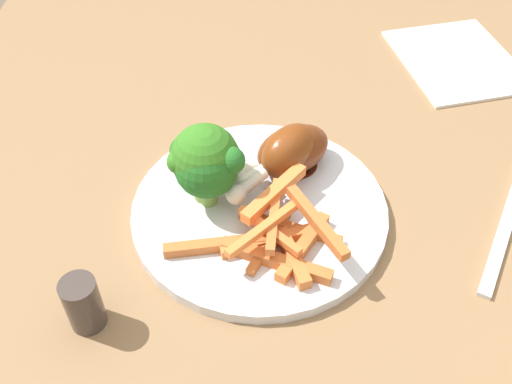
{
  "coord_description": "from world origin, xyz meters",
  "views": [
    {
      "loc": [
        -0.36,
        -0.01,
        1.15
      ],
      "look_at": [
        0.03,
        0.0,
        0.75
      ],
      "focal_mm": 41.61,
      "sensor_mm": 36.0,
      "label": 1
    }
  ],
  "objects_px": {
    "dinner_plate": "(256,211)",
    "broccoli_floret_middle": "(205,159)",
    "fork": "(506,223)",
    "pepper_shaker": "(83,304)",
    "chicken_drumstick_extra": "(287,151)",
    "broccoli_floret_front": "(207,164)",
    "dining_table": "(258,302)",
    "chicken_drumstick_near": "(286,154)",
    "chicken_drumstick_far": "(293,151)",
    "broccoli_floret_back": "(203,161)",
    "carrot_fries_pile": "(276,235)"
  },
  "relations": [
    {
      "from": "dining_table",
      "to": "broccoli_floret_front",
      "type": "height_order",
      "value": "broccoli_floret_front"
    },
    {
      "from": "carrot_fries_pile",
      "to": "pepper_shaker",
      "type": "xyz_separation_m",
      "value": [
        -0.08,
        0.16,
        0.0
      ]
    },
    {
      "from": "dining_table",
      "to": "broccoli_floret_front",
      "type": "relative_size",
      "value": 14.17
    },
    {
      "from": "dinner_plate",
      "to": "carrot_fries_pile",
      "type": "bearing_deg",
      "value": -157.36
    },
    {
      "from": "broccoli_floret_middle",
      "to": "carrot_fries_pile",
      "type": "xyz_separation_m",
      "value": [
        -0.06,
        -0.07,
        -0.04
      ]
    },
    {
      "from": "broccoli_floret_front",
      "to": "pepper_shaker",
      "type": "distance_m",
      "value": 0.16
    },
    {
      "from": "broccoli_floret_middle",
      "to": "pepper_shaker",
      "type": "xyz_separation_m",
      "value": [
        -0.13,
        0.09,
        -0.04
      ]
    },
    {
      "from": "carrot_fries_pile",
      "to": "chicken_drumstick_near",
      "type": "height_order",
      "value": "chicken_drumstick_near"
    },
    {
      "from": "dinner_plate",
      "to": "broccoli_floret_front",
      "type": "distance_m",
      "value": 0.07
    },
    {
      "from": "broccoli_floret_middle",
      "to": "chicken_drumstick_near",
      "type": "bearing_deg",
      "value": -64.4
    },
    {
      "from": "pepper_shaker",
      "to": "carrot_fries_pile",
      "type": "bearing_deg",
      "value": -63.41
    },
    {
      "from": "chicken_drumstick_extra",
      "to": "broccoli_floret_front",
      "type": "bearing_deg",
      "value": 122.08
    },
    {
      "from": "chicken_drumstick_far",
      "to": "chicken_drumstick_near",
      "type": "bearing_deg",
      "value": 142.46
    },
    {
      "from": "chicken_drumstick_near",
      "to": "pepper_shaker",
      "type": "xyz_separation_m",
      "value": [
        -0.17,
        0.16,
        -0.01
      ]
    },
    {
      "from": "chicken_drumstick_far",
      "to": "chicken_drumstick_extra",
      "type": "bearing_deg",
      "value": 112.64
    },
    {
      "from": "dinner_plate",
      "to": "dining_table",
      "type": "bearing_deg",
      "value": -173.36
    },
    {
      "from": "dinner_plate",
      "to": "broccoli_floret_back",
      "type": "bearing_deg",
      "value": 72.16
    },
    {
      "from": "chicken_drumstick_extra",
      "to": "pepper_shaker",
      "type": "height_order",
      "value": "chicken_drumstick_extra"
    },
    {
      "from": "dinner_plate",
      "to": "chicken_drumstick_extra",
      "type": "distance_m",
      "value": 0.07
    },
    {
      "from": "broccoli_floret_front",
      "to": "chicken_drumstick_far",
      "type": "bearing_deg",
      "value": -58.54
    },
    {
      "from": "broccoli_floret_back",
      "to": "chicken_drumstick_near",
      "type": "relative_size",
      "value": 0.65
    },
    {
      "from": "dinner_plate",
      "to": "carrot_fries_pile",
      "type": "xyz_separation_m",
      "value": [
        -0.05,
        -0.02,
        0.02
      ]
    },
    {
      "from": "broccoli_floret_front",
      "to": "chicken_drumstick_near",
      "type": "height_order",
      "value": "broccoli_floret_front"
    },
    {
      "from": "broccoli_floret_middle",
      "to": "chicken_drumstick_far",
      "type": "distance_m",
      "value": 0.1
    },
    {
      "from": "broccoli_floret_back",
      "to": "carrot_fries_pile",
      "type": "height_order",
      "value": "broccoli_floret_back"
    },
    {
      "from": "dining_table",
      "to": "chicken_drumstick_far",
      "type": "distance_m",
      "value": 0.17
    },
    {
      "from": "dinner_plate",
      "to": "chicken_drumstick_far",
      "type": "height_order",
      "value": "chicken_drumstick_far"
    },
    {
      "from": "carrot_fries_pile",
      "to": "chicken_drumstick_extra",
      "type": "distance_m",
      "value": 0.1
    },
    {
      "from": "chicken_drumstick_near",
      "to": "pepper_shaker",
      "type": "bearing_deg",
      "value": 136.12
    },
    {
      "from": "chicken_drumstick_extra",
      "to": "fork",
      "type": "xyz_separation_m",
      "value": [
        -0.06,
        -0.21,
        -0.03
      ]
    },
    {
      "from": "dinner_plate",
      "to": "chicken_drumstick_far",
      "type": "xyz_separation_m",
      "value": [
        0.06,
        -0.04,
        0.03
      ]
    },
    {
      "from": "dining_table",
      "to": "pepper_shaker",
      "type": "relative_size",
      "value": 20.78
    },
    {
      "from": "broccoli_floret_middle",
      "to": "broccoli_floret_back",
      "type": "xyz_separation_m",
      "value": [
        0.0,
        0.0,
        -0.01
      ]
    },
    {
      "from": "dinner_plate",
      "to": "broccoli_floret_middle",
      "type": "distance_m",
      "value": 0.07
    },
    {
      "from": "carrot_fries_pile",
      "to": "chicken_drumstick_far",
      "type": "xyz_separation_m",
      "value": [
        0.1,
        -0.02,
        0.01
      ]
    },
    {
      "from": "broccoli_floret_back",
      "to": "carrot_fries_pile",
      "type": "distance_m",
      "value": 0.1
    },
    {
      "from": "dining_table",
      "to": "fork",
      "type": "relative_size",
      "value": 5.71
    },
    {
      "from": "dinner_plate",
      "to": "broccoli_floret_middle",
      "type": "xyz_separation_m",
      "value": [
        0.01,
        0.05,
        0.06
      ]
    },
    {
      "from": "broccoli_floret_front",
      "to": "fork",
      "type": "bearing_deg",
      "value": -92.81
    },
    {
      "from": "carrot_fries_pile",
      "to": "fork",
      "type": "distance_m",
      "value": 0.23
    },
    {
      "from": "dining_table",
      "to": "fork",
      "type": "xyz_separation_m",
      "value": [
        0.02,
        -0.24,
        0.11
      ]
    },
    {
      "from": "chicken_drumstick_extra",
      "to": "fork",
      "type": "relative_size",
      "value": 0.63
    },
    {
      "from": "fork",
      "to": "chicken_drumstick_far",
      "type": "bearing_deg",
      "value": -80.95
    },
    {
      "from": "dining_table",
      "to": "chicken_drumstick_near",
      "type": "bearing_deg",
      "value": -17.92
    },
    {
      "from": "broccoli_floret_front",
      "to": "pepper_shaker",
      "type": "bearing_deg",
      "value": 145.26
    },
    {
      "from": "broccoli_floret_back",
      "to": "chicken_drumstick_far",
      "type": "relative_size",
      "value": 0.66
    },
    {
      "from": "broccoli_floret_front",
      "to": "chicken_drumstick_far",
      "type": "height_order",
      "value": "broccoli_floret_front"
    },
    {
      "from": "broccoli_floret_middle",
      "to": "chicken_drumstick_near",
      "type": "xyz_separation_m",
      "value": [
        0.04,
        -0.08,
        -0.03
      ]
    },
    {
      "from": "broccoli_floret_middle",
      "to": "dinner_plate",
      "type": "bearing_deg",
      "value": -103.74
    },
    {
      "from": "fork",
      "to": "pepper_shaker",
      "type": "distance_m",
      "value": 0.4
    }
  ]
}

